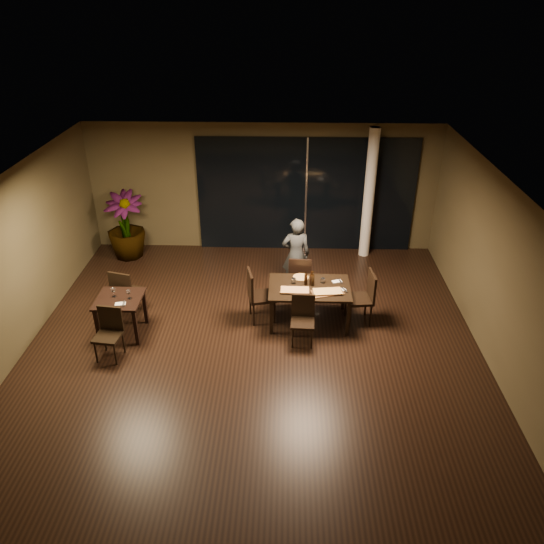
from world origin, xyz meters
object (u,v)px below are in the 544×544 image
Objects in this scene: bottle_b at (313,279)px; chair_main_near at (303,317)px; main_table at (309,290)px; bottle_a at (306,278)px; chair_main_left at (257,293)px; chair_side_far at (125,291)px; side_table at (120,304)px; bottle_c at (311,278)px; chair_main_right at (364,295)px; diner at (296,255)px; chair_main_far at (300,276)px; potted_plant at (125,226)px; chair_side_near at (109,330)px.

chair_main_near is at bearing -105.51° from bottle_b.
main_table is 0.24m from bottle_a.
chair_main_left reaches higher than chair_side_far.
side_table is 2.83× the size of bottle_c.
main_table is at bearing -48.70° from bottle_a.
chair_main_right is (1.02, 0.03, -0.10)m from main_table.
bottle_c is at bearing 68.38° from main_table.
bottle_b is at bearing 99.07° from diner.
chair_main_far is 0.95× the size of chair_main_right.
bottle_b reaches higher than main_table.
bottle_c is (0.27, -1.14, 0.10)m from diner.
diner is (-0.09, 0.44, 0.25)m from chair_main_far.
chair_main_right reaches higher than chair_main_near.
main_table is 0.66m from chair_main_near.
chair_main_far is at bearing -152.74° from chair_side_far.
chair_main_far is 1.11m from chair_main_left.
chair_main_left reaches higher than chair_main_near.
bottle_b is (0.12, -0.03, 0.01)m from bottle_a.
chair_main_far is 0.62× the size of potted_plant.
bottle_c is at bearing 26.88° from chair_side_near.
chair_side_far is 2.60m from potted_plant.
bottle_c is (0.03, 0.07, 0.22)m from main_table.
side_table is at bearing -170.49° from bottle_c.
chair_side_far is 3.43m from bottle_a.
chair_side_far is at bearing 170.58° from chair_main_near.
chair_main_left is at bearing 33.06° from chair_side_near.
chair_main_far is 0.84m from bottle_b.
diner is at bearing -145.29° from chair_side_far.
chair_main_near is 3.33m from chair_side_near.
chair_main_left is at bearing 12.31° from side_table.
main_table is at bearing -165.97° from chair_side_far.
chair_main_left is 1.41m from diner.
bottle_b is (4.19, -2.55, 0.12)m from potted_plant.
chair_main_right is (4.42, 0.53, -0.05)m from side_table.
diner is 5.61× the size of bottle_c.
potted_plant is 4.78m from bottle_a.
diner is at bearing 44.05° from chair_side_near.
chair_main_right is at bearing 22.20° from chair_side_near.
diner is 1.02× the size of potted_plant.
chair_main_left is 1.05m from bottle_c.
chair_main_near is 1.86m from diner.
chair_main_near is at bearing -103.01° from bottle_c.
potted_plant is at bearing -122.98° from chair_main_right.
potted_plant is at bearing -20.40° from chair_main_far.
chair_side_near is (-0.02, -0.64, -0.11)m from side_table.
bottle_c is at bearing 79.48° from chair_main_near.
side_table is 0.65m from chair_side_near.
chair_main_left is at bearing -165.85° from chair_side_far.
chair_main_far is 1.40m from chair_main_right.
chair_side_far is at bearing -97.24° from chair_main_right.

